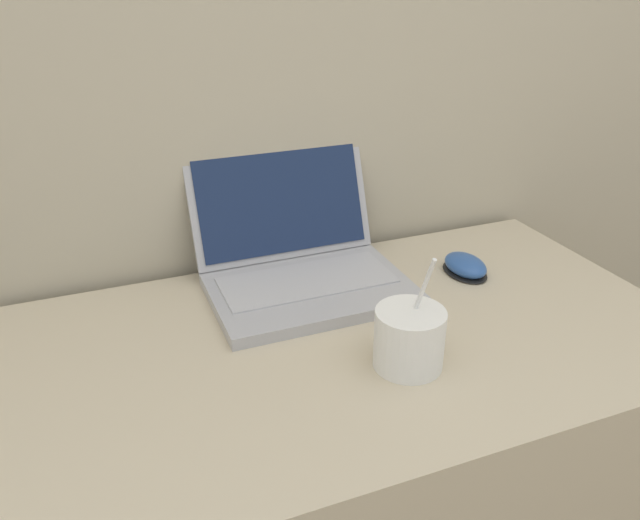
# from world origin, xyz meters

# --- Properties ---
(desk) EXTENTS (1.05, 0.58, 0.77)m
(desk) POSITION_xyz_m (0.00, 0.29, 0.38)
(desk) COLOR beige
(desk) RESTS_ON ground_plane
(laptop) EXTENTS (0.33, 0.31, 0.24)m
(laptop) POSITION_xyz_m (-0.01, 0.48, 0.82)
(laptop) COLOR #ADADB2
(laptop) RESTS_ON desk
(drink_cup) EXTENTS (0.10, 0.10, 0.17)m
(drink_cup) POSITION_xyz_m (0.05, 0.19, 0.81)
(drink_cup) COLOR white
(drink_cup) RESTS_ON desk
(computer_mouse) EXTENTS (0.07, 0.10, 0.03)m
(computer_mouse) POSITION_xyz_m (0.28, 0.40, 0.78)
(computer_mouse) COLOR black
(computer_mouse) RESTS_ON desk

